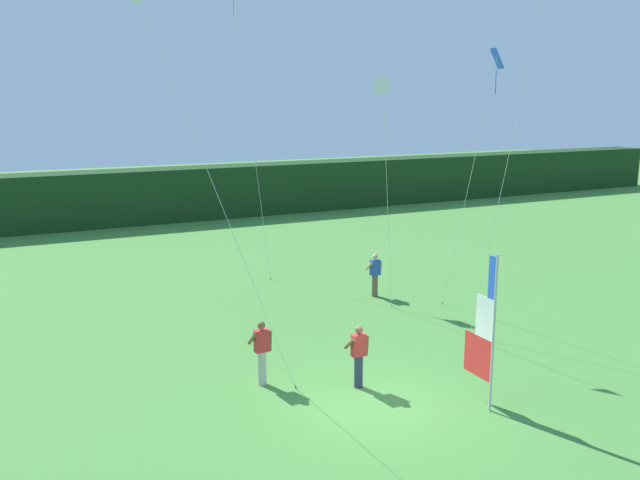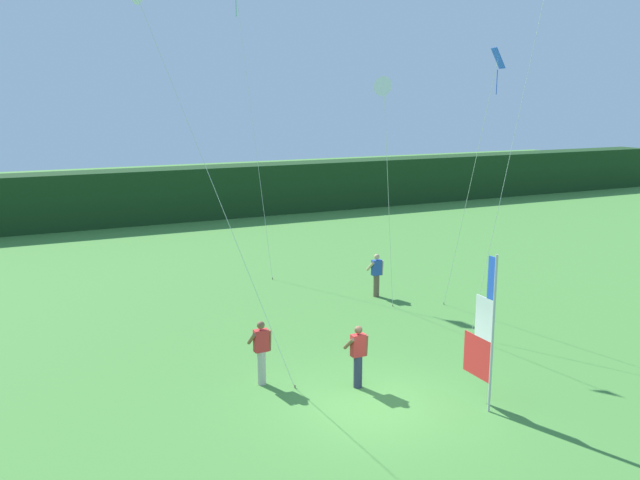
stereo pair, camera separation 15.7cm
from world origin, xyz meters
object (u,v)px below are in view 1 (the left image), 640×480
object	(u,v)px
person_near_banner	(262,351)
kite_green_diamond_1	(236,9)
kite_blue_diamond_0	(491,86)
person_mid_field	(359,355)
person_far_left	(375,274)
banner_flag	(485,334)
kite_white_delta_2	(383,89)

from	to	relation	value
person_near_banner	kite_green_diamond_1	size ratio (longest dim) A/B	0.14
kite_blue_diamond_0	kite_green_diamond_1	distance (m)	12.22
person_mid_field	kite_blue_diamond_0	size ratio (longest dim) A/B	0.19
kite_green_diamond_1	person_near_banner	bearing A→B (deg)	-107.28
person_far_left	banner_flag	bearing A→B (deg)	-104.61
kite_green_diamond_1	kite_white_delta_2	distance (m)	9.91
person_near_banner	person_far_left	world-z (taller)	person_near_banner
person_mid_field	kite_green_diamond_1	size ratio (longest dim) A/B	0.14
person_mid_field	kite_white_delta_2	size ratio (longest dim) A/B	0.21
kite_green_diamond_1	kite_white_delta_2	size ratio (longest dim) A/B	1.53
kite_blue_diamond_0	kite_white_delta_2	bearing A→B (deg)	144.20
person_near_banner	kite_green_diamond_1	xyz separation A→B (m)	(3.77, 12.12, 9.76)
banner_flag	kite_blue_diamond_0	size ratio (longest dim) A/B	0.44
person_near_banner	kite_blue_diamond_0	distance (m)	10.20
kite_white_delta_2	person_near_banner	bearing A→B (deg)	-150.98
kite_blue_diamond_0	kite_green_diamond_1	bearing A→B (deg)	109.63
banner_flag	kite_white_delta_2	distance (m)	8.48
kite_blue_diamond_0	kite_green_diamond_1	size ratio (longest dim) A/B	0.72
banner_flag	person_far_left	size ratio (longest dim) A/B	2.35
banner_flag	person_far_left	world-z (taller)	banner_flag
person_far_left	person_near_banner	bearing A→B (deg)	-140.01
person_mid_field	kite_white_delta_2	distance (m)	8.30
person_near_banner	kite_green_diamond_1	world-z (taller)	kite_green_diamond_1
banner_flag	person_mid_field	bearing A→B (deg)	133.69
kite_blue_diamond_0	kite_white_delta_2	xyz separation A→B (m)	(-2.57, 1.85, -0.07)
kite_white_delta_2	kite_green_diamond_1	bearing A→B (deg)	98.56
kite_blue_diamond_0	person_far_left	bearing A→B (deg)	104.74
banner_flag	person_mid_field	world-z (taller)	banner_flag
banner_flag	person_near_banner	bearing A→B (deg)	140.96
person_mid_field	person_far_left	world-z (taller)	person_mid_field
person_mid_field	kite_white_delta_2	bearing A→B (deg)	53.30
person_mid_field	kite_white_delta_2	world-z (taller)	kite_white_delta_2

